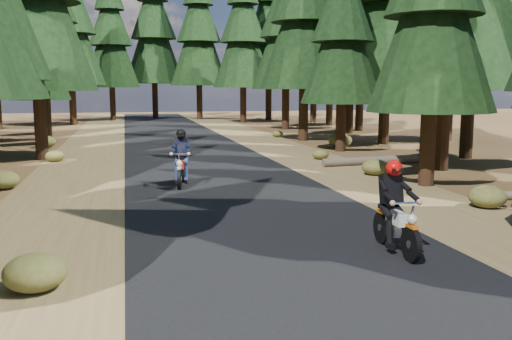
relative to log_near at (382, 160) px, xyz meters
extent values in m
plane|color=#4A311A|center=(-6.89, -9.35, -0.16)|extent=(120.00, 120.00, 0.00)
cube|color=black|center=(-6.89, -4.35, -0.15)|extent=(6.00, 100.00, 0.01)
cube|color=brown|center=(-11.49, -4.35, -0.16)|extent=(3.20, 100.00, 0.01)
cube|color=brown|center=(-2.29, -4.35, -0.16)|extent=(3.20, 100.00, 0.01)
cylinder|color=black|center=(-0.84, -4.87, 2.10)|extent=(0.48, 0.48, 4.52)
cone|color=black|center=(-0.84, -4.87, 4.92)|extent=(3.84, 3.84, 5.65)
cylinder|color=black|center=(1.39, -1.96, 2.76)|extent=(0.53, 0.53, 5.84)
cylinder|color=black|center=(4.32, 0.99, 3.06)|extent=(0.56, 0.56, 6.43)
cylinder|color=black|center=(-13.25, 4.54, 2.70)|extent=(0.53, 0.53, 5.72)
cone|color=black|center=(-13.25, 4.54, 6.27)|extent=(4.86, 4.86, 7.15)
cylinder|color=black|center=(0.09, 4.72, 2.09)|extent=(0.48, 0.48, 4.51)
cone|color=black|center=(0.09, 4.72, 4.91)|extent=(3.83, 3.83, 5.64)
cylinder|color=black|center=(3.59, 7.45, 3.08)|extent=(0.56, 0.56, 6.47)
cone|color=black|center=(3.59, 7.45, 7.12)|extent=(5.50, 5.50, 8.09)
cylinder|color=black|center=(-13.89, 11.40, 2.66)|extent=(0.53, 0.53, 5.64)
cone|color=black|center=(-13.89, 11.40, 6.18)|extent=(4.79, 4.79, 7.05)
cylinder|color=black|center=(0.03, 10.38, 2.75)|extent=(0.53, 0.53, 5.83)
cone|color=black|center=(0.03, 10.38, 6.40)|extent=(4.95, 4.95, 7.29)
cylinder|color=black|center=(4.63, 14.80, 2.15)|extent=(0.48, 0.48, 4.61)
cone|color=black|center=(4.63, 14.80, 5.03)|extent=(3.92, 3.92, 5.77)
cone|color=black|center=(4.63, 14.80, 7.11)|extent=(3.00, 3.00, 4.15)
cylinder|color=black|center=(-15.01, 18.10, 2.05)|extent=(0.48, 0.48, 4.42)
cone|color=black|center=(-15.01, 18.10, 4.81)|extent=(3.76, 3.76, 5.52)
cone|color=black|center=(-15.01, 18.10, 6.80)|extent=(2.87, 2.87, 3.98)
cylinder|color=black|center=(1.45, 19.06, 2.72)|extent=(0.53, 0.53, 5.76)
cone|color=black|center=(1.45, 19.06, 6.32)|extent=(4.90, 4.90, 7.21)
cone|color=black|center=(1.45, 19.06, 8.92)|extent=(3.75, 3.75, 5.19)
cylinder|color=black|center=(6.13, 22.73, 2.67)|extent=(0.53, 0.53, 5.66)
cone|color=black|center=(6.13, 22.73, 6.21)|extent=(4.81, 4.81, 7.07)
cone|color=black|center=(6.13, 22.73, 8.75)|extent=(3.68, 3.68, 5.09)
cylinder|color=black|center=(6.11, 16.65, 2.84)|extent=(0.54, 0.54, 6.00)
cone|color=black|center=(6.11, 16.65, 6.59)|extent=(5.10, 5.10, 7.50)
cylinder|color=black|center=(8.11, 8.65, 2.64)|extent=(0.52, 0.52, 5.60)
cone|color=black|center=(8.11, 8.65, 6.14)|extent=(4.76, 4.76, 7.00)
cylinder|color=black|center=(-13.89, 27.65, 3.04)|extent=(0.56, 0.56, 6.40)
cone|color=black|center=(-13.89, 27.65, 7.04)|extent=(5.44, 5.44, 8.00)
cylinder|color=black|center=(0.11, 27.65, 2.84)|extent=(0.54, 0.54, 6.00)
cone|color=black|center=(0.11, 27.65, 6.59)|extent=(5.10, 5.10, 7.50)
cone|color=black|center=(0.11, 27.65, 9.29)|extent=(3.90, 3.90, 5.40)
cylinder|color=black|center=(-16.89, 30.65, 3.24)|extent=(0.57, 0.57, 6.80)
cone|color=black|center=(-16.89, 30.65, 7.49)|extent=(5.78, 5.78, 8.50)
cylinder|color=black|center=(3.11, 30.65, 3.04)|extent=(0.56, 0.56, 6.40)
cone|color=black|center=(3.11, 30.65, 7.04)|extent=(5.44, 5.44, 8.00)
cone|color=black|center=(3.11, 30.65, 9.92)|extent=(4.16, 4.16, 5.76)
cylinder|color=black|center=(-10.89, 33.65, 2.84)|extent=(0.54, 0.54, 6.00)
cone|color=black|center=(-10.89, 33.65, 6.59)|extent=(5.10, 5.10, 7.50)
cone|color=black|center=(-10.89, 33.65, 9.29)|extent=(3.90, 3.90, 5.40)
cylinder|color=black|center=(-2.89, 33.65, 3.04)|extent=(0.56, 0.56, 6.40)
cone|color=black|center=(-2.89, 33.65, 7.04)|extent=(5.44, 5.44, 8.00)
cone|color=black|center=(-2.89, 33.65, 9.92)|extent=(4.16, 4.16, 5.76)
cylinder|color=black|center=(-6.89, 36.65, 3.24)|extent=(0.57, 0.57, 6.80)
cone|color=black|center=(-6.89, 36.65, 7.49)|extent=(5.78, 5.78, 8.50)
cone|color=black|center=(-6.89, 36.65, 10.55)|extent=(4.42, 4.42, 6.12)
cylinder|color=black|center=(6.11, 26.65, 2.84)|extent=(0.54, 0.54, 6.00)
cone|color=black|center=(6.11, 26.65, 6.59)|extent=(5.10, 5.10, 7.50)
cone|color=black|center=(6.11, 26.65, 9.29)|extent=(3.90, 3.90, 5.40)
cylinder|color=#4C4233|center=(0.00, 0.00, 0.00)|extent=(5.14, 0.88, 0.32)
ellipsoid|color=#474C1E|center=(-1.47, -2.56, 0.12)|extent=(0.92, 0.92, 0.55)
ellipsoid|color=#474C1E|center=(-0.81, 12.82, 0.04)|extent=(0.66, 0.66, 0.40)
ellipsoid|color=#474C1E|center=(-1.02, -8.21, 0.12)|extent=(0.93, 0.93, 0.56)
ellipsoid|color=#474C1E|center=(-12.66, 3.66, 0.07)|extent=(0.76, 0.76, 0.45)
ellipsoid|color=#474C1E|center=(-1.86, 1.97, 0.05)|extent=(0.69, 0.69, 0.42)
ellipsoid|color=#474C1E|center=(-11.18, -11.92, 0.12)|extent=(0.93, 0.93, 0.56)
ellipsoid|color=#474C1E|center=(0.67, 6.23, 0.19)|extent=(1.18, 1.18, 0.71)
ellipsoid|color=#474C1E|center=(-13.40, -2.66, 0.12)|extent=(0.92, 0.92, 0.55)
ellipsoid|color=#474C1E|center=(-13.74, 9.59, 0.13)|extent=(0.97, 0.97, 0.58)
cube|color=black|center=(-5.07, -11.30, 0.98)|extent=(0.38, 0.24, 0.54)
sphere|color=red|center=(-5.07, -11.30, 1.38)|extent=(0.31, 0.31, 0.30)
cube|color=black|center=(-8.19, -3.32, 1.01)|extent=(0.42, 0.30, 0.56)
sphere|color=black|center=(-8.19, -3.32, 1.42)|extent=(0.36, 0.36, 0.31)
camera|label=1|loc=(-9.80, -20.57, 2.83)|focal=40.00mm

